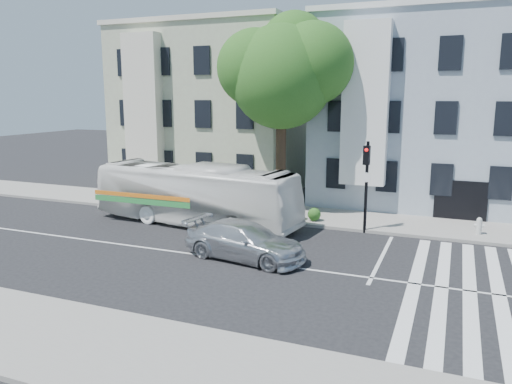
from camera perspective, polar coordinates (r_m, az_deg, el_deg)
The scene contains 11 objects.
ground at distance 20.79m, azimuth -5.05°, elevation -7.37°, with size 120.00×120.00×0.00m, color black.
sidewalk_far at distance 27.85m, azimuth 2.46°, elevation -2.43°, with size 80.00×4.00×0.15m, color gray.
sidewalk_near at distance 14.66m, azimuth -20.00°, elevation -15.87°, with size 80.00×4.00×0.15m, color gray.
building_left at distance 36.30m, azimuth -4.26°, elevation 9.33°, with size 12.00×10.00×11.00m, color #A2A48A.
building_right at distance 32.61m, azimuth 18.65°, elevation 8.61°, with size 12.00×10.00×11.00m, color #929CAE.
street_tree at distance 27.80m, azimuth 3.23°, elevation 13.65°, with size 7.30×5.90×11.10m.
bus at distance 25.65m, azimuth -6.98°, elevation -0.27°, with size 11.21×2.62×3.12m, color white.
sedan at distance 20.27m, azimuth -1.28°, elevation -5.60°, with size 5.16×2.10×1.50m, color silver.
hedge at distance 27.32m, azimuth -1.95°, elevation -1.77°, with size 8.50×0.84×0.70m, color #2D621F, non-canonical shape.
traffic_signal at distance 24.08m, azimuth 12.50°, elevation 1.95°, with size 0.46×0.54×4.42m.
fire_hydrant at distance 25.52m, azimuth 24.13°, elevation -3.52°, with size 0.45×0.26×0.81m.
Camera 1 is at (9.07, -17.53, 6.54)m, focal length 35.00 mm.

